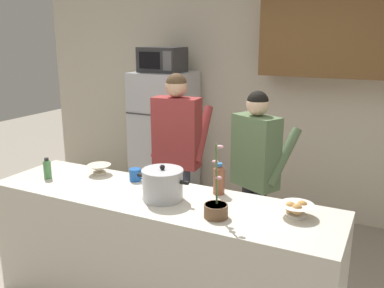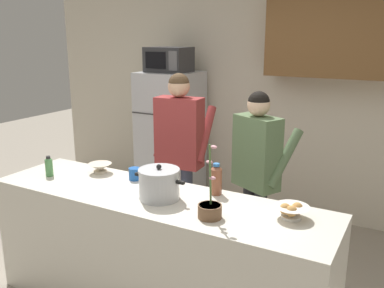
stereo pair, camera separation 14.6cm
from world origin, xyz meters
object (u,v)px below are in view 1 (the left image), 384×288
(cooking_pot, at_px, (163,184))
(potted_orchid, at_px, (216,208))
(person_by_sink, at_px, (256,162))
(bottle_near_edge, at_px, (219,179))
(bottle_mid_counter, at_px, (47,168))
(empty_bowl, at_px, (99,169))
(person_near_pot, at_px, (177,142))
(coffee_mug, at_px, (135,175))
(bread_bowl, at_px, (296,209))
(microwave, at_px, (162,60))
(refrigerator, at_px, (165,139))

(cooking_pot, xyz_separation_m, potted_orchid, (0.44, -0.11, -0.04))
(person_by_sink, xyz_separation_m, potted_orchid, (0.08, -1.03, 0.00))
(cooking_pot, bearing_deg, person_by_sink, 68.43)
(bottle_near_edge, height_order, bottle_mid_counter, bottle_near_edge)
(empty_bowl, relative_size, potted_orchid, 0.40)
(potted_orchid, bearing_deg, person_near_pot, 128.41)
(person_near_pot, xyz_separation_m, bottle_mid_counter, (-0.62, -1.00, -0.06))
(person_near_pot, relative_size, bottle_near_edge, 7.40)
(empty_bowl, bearing_deg, coffee_mug, 0.53)
(bread_bowl, bearing_deg, person_by_sink, 123.07)
(microwave, height_order, cooking_pot, microwave)
(coffee_mug, xyz_separation_m, bottle_near_edge, (0.68, 0.04, 0.06))
(person_by_sink, height_order, bottle_mid_counter, person_by_sink)
(coffee_mug, xyz_separation_m, bread_bowl, (1.27, -0.11, 0.00))
(person_near_pot, bearing_deg, coffee_mug, -87.40)
(person_near_pot, height_order, person_by_sink, person_near_pot)
(empty_bowl, distance_m, potted_orchid, 1.22)
(person_near_pot, relative_size, bottle_mid_counter, 10.14)
(person_by_sink, relative_size, bottle_near_edge, 6.94)
(bottle_mid_counter, bearing_deg, microwave, 91.34)
(person_by_sink, bearing_deg, person_near_pot, 176.49)
(bottle_near_edge, distance_m, potted_orchid, 0.40)
(refrigerator, height_order, bottle_mid_counter, refrigerator)
(person_by_sink, relative_size, potted_orchid, 3.34)
(coffee_mug, relative_size, bread_bowl, 0.59)
(microwave, xyz_separation_m, coffee_mug, (0.70, -1.62, -0.77))
(empty_bowl, bearing_deg, bottle_mid_counter, -139.68)
(coffee_mug, bearing_deg, bottle_mid_counter, -158.23)
(bread_bowl, height_order, potted_orchid, potted_orchid)
(person_by_sink, distance_m, empty_bowl, 1.30)
(refrigerator, relative_size, bottle_near_edge, 7.02)
(cooking_pot, bearing_deg, person_near_pot, 113.03)
(microwave, bearing_deg, person_near_pot, -53.01)
(cooking_pot, relative_size, bread_bowl, 1.79)
(bottle_near_edge, xyz_separation_m, bottle_mid_counter, (-1.34, -0.30, -0.03))
(coffee_mug, relative_size, potted_orchid, 0.28)
(bottle_near_edge, bearing_deg, person_near_pot, 135.43)
(cooking_pot, xyz_separation_m, bottle_near_edge, (0.31, 0.27, 0.00))
(bottle_mid_counter, height_order, potted_orchid, potted_orchid)
(empty_bowl, bearing_deg, potted_orchid, -15.97)
(empty_bowl, distance_m, bottle_near_edge, 1.04)
(refrigerator, relative_size, bottle_mid_counter, 9.62)
(microwave, relative_size, person_near_pot, 0.28)
(cooking_pot, bearing_deg, bottle_near_edge, 41.03)
(refrigerator, distance_m, coffee_mug, 1.79)
(microwave, distance_m, cooking_pot, 2.26)
(refrigerator, bearing_deg, potted_orchid, -52.53)
(refrigerator, distance_m, microwave, 0.94)
(refrigerator, height_order, bottle_near_edge, refrigerator)
(microwave, bearing_deg, person_by_sink, -32.75)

